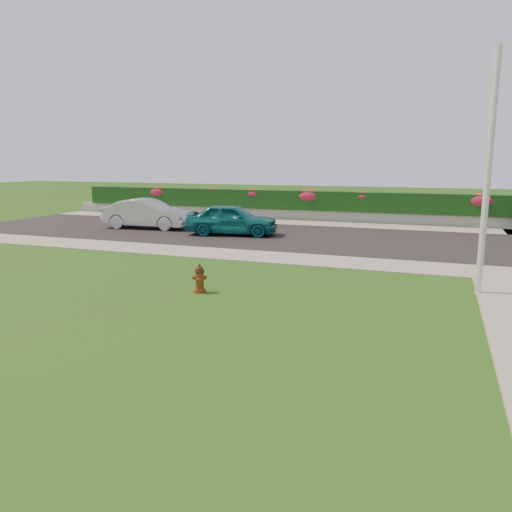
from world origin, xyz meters
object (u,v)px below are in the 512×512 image
at_px(fire_hydrant, 200,279).
at_px(utility_pole, 488,175).
at_px(sedan_teal, 232,219).
at_px(sedan_silver, 148,214).

bearing_deg(fire_hydrant, utility_pole, -3.96).
height_order(fire_hydrant, utility_pole, utility_pole).
height_order(sedan_teal, sedan_silver, sedan_silver).
distance_m(sedan_silver, utility_pole, 16.98).
xyz_separation_m(fire_hydrant, utility_pole, (6.89, 2.39, 2.72)).
height_order(sedan_silver, utility_pole, utility_pole).
relative_size(sedan_teal, sedan_silver, 0.94).
bearing_deg(fire_hydrant, sedan_silver, 105.08).
relative_size(sedan_silver, utility_pole, 0.73).
bearing_deg(sedan_silver, sedan_teal, -101.56).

